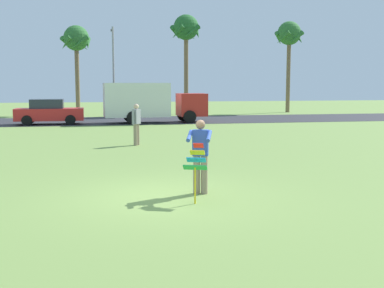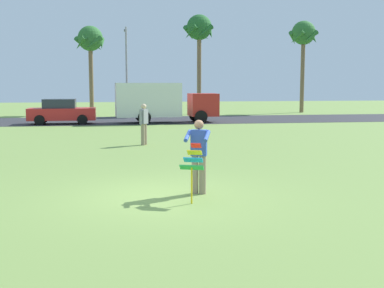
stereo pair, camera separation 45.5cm
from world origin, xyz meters
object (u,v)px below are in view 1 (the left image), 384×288
Objects in this scene: palm_tree_far_left at (289,37)px; kite_held at (196,163)px; parked_car_red at (49,112)px; palm_tree_right_near at (76,42)px; palm_tree_centre_far at (186,32)px; person_walker_near at (136,123)px; person_kite_flyer at (200,154)px; parked_truck_red_cab at (149,101)px; streetlight_pole at (113,66)px.

kite_held is at bearing -115.33° from palm_tree_far_left.
palm_tree_right_near is at bearing 81.95° from parked_car_red.
person_walker_near is (-5.95, -20.55, -5.96)m from palm_tree_centre_far.
kite_held is at bearing -87.65° from person_walker_near.
parked_car_red is 23.15m from palm_tree_far_left.
person_kite_flyer is 0.23× the size of palm_tree_right_near.
person_walker_near is at bearing -82.18° from palm_tree_right_near.
parked_truck_red_cab is at bearing -144.21° from palm_tree_far_left.
parked_car_red is (-4.95, 22.07, -0.09)m from kite_held.
palm_tree_right_near is 4.65m from streetlight_pole.
parked_truck_red_cab is at bearing -115.19° from palm_tree_centre_far.
parked_truck_red_cab is 11.96m from person_walker_near.
streetlight_pole reaches higher than kite_held.
palm_tree_right_near is 4.28× the size of person_walker_near.
palm_tree_far_left is at bearing 26.22° from parked_car_red.
parked_car_red is at bearing 102.64° from kite_held.
person_kite_flyer is 0.25× the size of streetlight_pole.
parked_car_red reaches higher than kite_held.
person_kite_flyer is 35.03m from palm_tree_far_left.
streetlight_pole reaches higher than parked_car_red.
kite_held is 0.15× the size of palm_tree_centre_far.
palm_tree_centre_far is (4.11, 8.74, 5.48)m from parked_truck_red_cab.
palm_tree_centre_far is (5.52, 30.81, 6.03)m from kite_held.
palm_tree_centre_far is (5.27, 30.04, 5.94)m from person_kite_flyer.
parked_car_red is at bearing -140.16° from palm_tree_centre_far.
person_walker_near is (4.53, -11.81, 0.16)m from parked_car_red.
parked_car_red is 0.62× the size of parked_truck_red_cab.
palm_tree_far_left reaches higher than kite_held.
palm_tree_centre_far is 9.67m from palm_tree_far_left.
streetlight_pole is (-15.70, -2.47, -2.73)m from palm_tree_far_left.
person_kite_flyer is at bearing 71.58° from kite_held.
palm_tree_centre_far is (10.47, 8.74, 6.12)m from parked_car_red.
kite_held is 0.18× the size of streetlight_pole.
palm_tree_centre_far is (9.00, -1.68, 0.83)m from palm_tree_right_near.
parked_truck_red_cab is 0.97× the size of streetlight_pole.
palm_tree_far_left is (18.60, -0.54, 0.66)m from palm_tree_right_near.
parked_car_red is 2.43× the size of person_walker_near.
palm_tree_far_left is (13.71, 9.89, 5.31)m from parked_truck_red_cab.
streetlight_pole is at bearing 91.66° from person_kite_flyer.
parked_truck_red_cab is at bearing 81.17° from person_walker_near.
palm_tree_far_left is at bearing 64.67° from kite_held.
person_kite_flyer is at bearing -93.11° from parked_truck_red_cab.
person_kite_flyer is 0.41× the size of parked_car_red.
person_kite_flyer is 0.81m from kite_held.
parked_truck_red_cab is 8.11m from streetlight_pole.
palm_tree_right_near is (-3.73, 31.73, 5.12)m from person_kite_flyer.
parked_car_red is at bearing -153.78° from palm_tree_far_left.
palm_tree_far_left reaches higher than palm_tree_right_near.
palm_tree_right_near is at bearing 96.70° from person_kite_flyer.
person_kite_flyer is at bearing -85.92° from person_walker_near.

